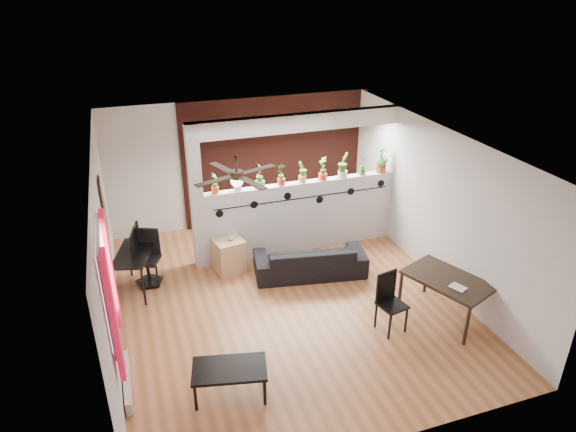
{
  "coord_description": "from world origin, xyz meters",
  "views": [
    {
      "loc": [
        -2.19,
        -6.53,
        4.79
      ],
      "look_at": [
        0.22,
        0.6,
        1.17
      ],
      "focal_mm": 32.0,
      "sensor_mm": 36.0,
      "label": 1
    }
  ],
  "objects_px": {
    "dining_table": "(448,282)",
    "folding_chair": "(389,296)",
    "computer_desk": "(134,256)",
    "office_chair": "(148,261)",
    "potted_plant_5": "(323,168)",
    "cube_shelf": "(229,255)",
    "cup": "(231,237)",
    "potted_plant_6": "(343,164)",
    "sofa": "(310,260)",
    "potted_plant_4": "(302,171)",
    "potted_plant_7": "(362,165)",
    "ceiling_fan": "(237,177)",
    "potted_plant_8": "(382,159)",
    "potted_plant_3": "(281,173)",
    "potted_plant_0": "(215,183)",
    "coffee_table": "(229,371)",
    "potted_plant_2": "(260,174)",
    "potted_plant_1": "(238,180)"
  },
  "relations": [
    {
      "from": "potted_plant_5",
      "to": "potted_plant_4",
      "type": "bearing_deg",
      "value": 180.0
    },
    {
      "from": "potted_plant_5",
      "to": "sofa",
      "type": "bearing_deg",
      "value": -122.37
    },
    {
      "from": "potted_plant_6",
      "to": "sofa",
      "type": "height_order",
      "value": "potted_plant_6"
    },
    {
      "from": "potted_plant_5",
      "to": "computer_desk",
      "type": "height_order",
      "value": "potted_plant_5"
    },
    {
      "from": "potted_plant_0",
      "to": "potted_plant_2",
      "type": "height_order",
      "value": "potted_plant_2"
    },
    {
      "from": "potted_plant_0",
      "to": "computer_desk",
      "type": "xyz_separation_m",
      "value": [
        -1.47,
        -0.46,
        -0.91
      ]
    },
    {
      "from": "potted_plant_5",
      "to": "cup",
      "type": "relative_size",
      "value": 3.75
    },
    {
      "from": "potted_plant_0",
      "to": "coffee_table",
      "type": "height_order",
      "value": "potted_plant_0"
    },
    {
      "from": "cup",
      "to": "computer_desk",
      "type": "relative_size",
      "value": 0.11
    },
    {
      "from": "potted_plant_2",
      "to": "sofa",
      "type": "relative_size",
      "value": 0.27
    },
    {
      "from": "potted_plant_4",
      "to": "cup",
      "type": "relative_size",
      "value": 3.43
    },
    {
      "from": "sofa",
      "to": "potted_plant_7",
      "type": "bearing_deg",
      "value": -136.62
    },
    {
      "from": "potted_plant_0",
      "to": "coffee_table",
      "type": "bearing_deg",
      "value": -99.53
    },
    {
      "from": "potted_plant_5",
      "to": "potted_plant_6",
      "type": "relative_size",
      "value": 0.92
    },
    {
      "from": "computer_desk",
      "to": "folding_chair",
      "type": "distance_m",
      "value": 4.07
    },
    {
      "from": "potted_plant_7",
      "to": "dining_table",
      "type": "relative_size",
      "value": 0.26
    },
    {
      "from": "potted_plant_6",
      "to": "cube_shelf",
      "type": "height_order",
      "value": "potted_plant_6"
    },
    {
      "from": "potted_plant_1",
      "to": "potted_plant_7",
      "type": "xyz_separation_m",
      "value": [
        2.37,
        0.0,
        -0.01
      ]
    },
    {
      "from": "potted_plant_7",
      "to": "computer_desk",
      "type": "height_order",
      "value": "potted_plant_7"
    },
    {
      "from": "ceiling_fan",
      "to": "potted_plant_8",
      "type": "distance_m",
      "value": 3.72
    },
    {
      "from": "cube_shelf",
      "to": "folding_chair",
      "type": "relative_size",
      "value": 0.65
    },
    {
      "from": "sofa",
      "to": "potted_plant_6",
      "type": "bearing_deg",
      "value": -127.11
    },
    {
      "from": "potted_plant_6",
      "to": "potted_plant_8",
      "type": "bearing_deg",
      "value": 0.0
    },
    {
      "from": "potted_plant_3",
      "to": "sofa",
      "type": "bearing_deg",
      "value": -76.22
    },
    {
      "from": "cup",
      "to": "potted_plant_8",
      "type": "bearing_deg",
      "value": 6.46
    },
    {
      "from": "potted_plant_7",
      "to": "potted_plant_4",
      "type": "bearing_deg",
      "value": 180.0
    },
    {
      "from": "cube_shelf",
      "to": "cup",
      "type": "xyz_separation_m",
      "value": [
        0.05,
        0.0,
        0.34
      ]
    },
    {
      "from": "sofa",
      "to": "potted_plant_3",
      "type": "bearing_deg",
      "value": -66.3
    },
    {
      "from": "office_chair",
      "to": "potted_plant_7",
      "type": "bearing_deg",
      "value": 4.1
    },
    {
      "from": "ceiling_fan",
      "to": "cup",
      "type": "height_order",
      "value": "ceiling_fan"
    },
    {
      "from": "potted_plant_6",
      "to": "dining_table",
      "type": "distance_m",
      "value": 2.93
    },
    {
      "from": "dining_table",
      "to": "folding_chair",
      "type": "height_order",
      "value": "folding_chair"
    },
    {
      "from": "potted_plant_4",
      "to": "office_chair",
      "type": "bearing_deg",
      "value": -174.2
    },
    {
      "from": "office_chair",
      "to": "folding_chair",
      "type": "distance_m",
      "value": 3.99
    },
    {
      "from": "potted_plant_3",
      "to": "potted_plant_8",
      "type": "distance_m",
      "value": 1.98
    },
    {
      "from": "ceiling_fan",
      "to": "potted_plant_3",
      "type": "bearing_deg",
      "value": 56.2
    },
    {
      "from": "potted_plant_6",
      "to": "potted_plant_8",
      "type": "distance_m",
      "value": 0.79
    },
    {
      "from": "potted_plant_8",
      "to": "sofa",
      "type": "relative_size",
      "value": 0.27
    },
    {
      "from": "potted_plant_4",
      "to": "potted_plant_6",
      "type": "height_order",
      "value": "potted_plant_6"
    },
    {
      "from": "cube_shelf",
      "to": "dining_table",
      "type": "height_order",
      "value": "dining_table"
    },
    {
      "from": "cup",
      "to": "potted_plant_2",
      "type": "bearing_deg",
      "value": 28.26
    },
    {
      "from": "office_chair",
      "to": "folding_chair",
      "type": "relative_size",
      "value": 1.03
    },
    {
      "from": "office_chair",
      "to": "cube_shelf",
      "type": "bearing_deg",
      "value": -2.17
    },
    {
      "from": "potted_plant_5",
      "to": "office_chair",
      "type": "bearing_deg",
      "value": -174.9
    },
    {
      "from": "potted_plant_8",
      "to": "cube_shelf",
      "type": "height_order",
      "value": "potted_plant_8"
    },
    {
      "from": "potted_plant_7",
      "to": "dining_table",
      "type": "height_order",
      "value": "potted_plant_7"
    },
    {
      "from": "potted_plant_4",
      "to": "cube_shelf",
      "type": "height_order",
      "value": "potted_plant_4"
    },
    {
      "from": "ceiling_fan",
      "to": "potted_plant_3",
      "type": "distance_m",
      "value": 2.29
    },
    {
      "from": "potted_plant_5",
      "to": "computer_desk",
      "type": "xyz_separation_m",
      "value": [
        -3.45,
        -0.46,
        -0.94
      ]
    },
    {
      "from": "potted_plant_1",
      "to": "potted_plant_0",
      "type": "bearing_deg",
      "value": 180.0
    }
  ]
}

